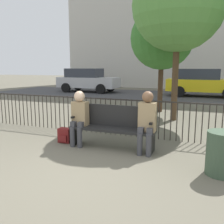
% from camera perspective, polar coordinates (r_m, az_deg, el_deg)
% --- Properties ---
extents(ground_plane, '(80.00, 80.00, 0.00)m').
position_cam_1_polar(ground_plane, '(4.13, -8.41, -14.89)').
color(ground_plane, '#605B4C').
extents(park_bench, '(1.86, 0.45, 0.92)m').
position_cam_1_polar(park_bench, '(5.43, 0.31, -3.00)').
color(park_bench, black).
rests_on(park_bench, ground).
extents(seated_person_0, '(0.34, 0.39, 1.22)m').
position_cam_1_polar(seated_person_0, '(5.58, -7.49, -0.60)').
color(seated_person_0, '#3D3D42').
rests_on(seated_person_0, ground).
extents(seated_person_1, '(0.34, 0.39, 1.27)m').
position_cam_1_polar(seated_person_1, '(5.05, 7.97, -1.57)').
color(seated_person_1, '#3D3D42').
rests_on(seated_person_1, ground).
extents(backpack, '(0.30, 0.23, 0.34)m').
position_cam_1_polar(backpack, '(5.95, -10.71, -5.29)').
color(backpack, maroon).
rests_on(backpack, ground).
extents(fence_railing, '(9.01, 0.03, 0.95)m').
position_cam_1_polar(fence_railing, '(6.31, 3.26, -0.55)').
color(fence_railing, '#2D2823').
rests_on(fence_railing, ground).
extents(tree_0, '(2.36, 2.36, 3.99)m').
position_cam_1_polar(tree_0, '(9.91, 11.36, 16.21)').
color(tree_0, '#422D1E').
rests_on(tree_0, ground).
extents(tree_1, '(2.86, 2.86, 5.05)m').
position_cam_1_polar(tree_1, '(8.57, 14.93, 22.57)').
color(tree_1, '#4C3823').
rests_on(tree_1, ground).
extents(street_surface, '(24.00, 6.00, 0.01)m').
position_cam_1_polar(street_surface, '(15.45, 13.97, 3.56)').
color(street_surface, '#3D3D3F').
rests_on(street_surface, ground).
extents(parked_car_0, '(4.20, 1.94, 1.62)m').
position_cam_1_polar(parked_car_0, '(17.58, -5.66, 7.34)').
color(parked_car_0, '#B7B7BC').
rests_on(parked_car_0, ground).
extents(parked_car_1, '(4.20, 1.94, 1.62)m').
position_cam_1_polar(parked_car_1, '(15.70, 19.94, 6.42)').
color(parked_car_1, yellow).
rests_on(parked_car_1, ground).
extents(building_facade, '(20.00, 6.00, 12.77)m').
position_cam_1_polar(building_facade, '(23.76, 17.30, 21.15)').
color(building_facade, beige).
rests_on(building_facade, ground).
extents(trash_bin, '(0.51, 0.51, 0.72)m').
position_cam_1_polar(trash_bin, '(4.48, 23.94, -8.65)').
color(trash_bin, '#384C38').
rests_on(trash_bin, ground).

